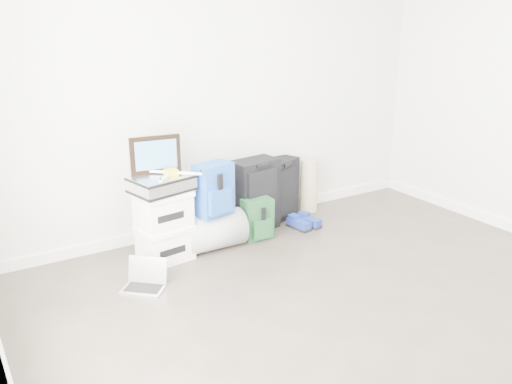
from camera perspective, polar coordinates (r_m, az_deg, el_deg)
ground at (r=3.70m, az=16.36°, el=-15.50°), size 5.00×5.00×0.00m
room_envelope at (r=3.12m, az=19.02°, el=11.98°), size 4.52×5.02×2.71m
boxes_stack at (r=4.63m, az=-9.65°, el=-3.51°), size 0.47×0.40×0.61m
briefcase at (r=4.51m, az=-9.91°, el=0.86°), size 0.53×0.44×0.14m
painting at (r=4.53m, az=-10.53°, el=3.90°), size 0.42×0.08×0.31m
drone at (r=4.49m, az=-8.93°, el=2.07°), size 0.41×0.41×0.05m
duffel_bag at (r=4.84m, az=-4.49°, el=-4.08°), size 0.55×0.35×0.34m
blue_backpack at (r=4.68m, az=-4.43°, el=0.18°), size 0.36×0.30×0.46m
large_suitcase at (r=5.19m, az=-0.09°, el=-0.32°), size 0.48×0.34×0.69m
green_backpack at (r=5.02m, az=0.19°, el=-2.94°), size 0.28×0.21×0.39m
carry_on at (r=5.51m, az=2.61°, el=0.36°), size 0.45×0.38×0.61m
shoes at (r=5.35m, az=5.03°, el=-3.29°), size 0.28×0.28×0.09m
rolled_rug at (r=5.73m, az=5.62°, el=0.72°), size 0.18×0.18×0.56m
laptop at (r=4.30m, az=-11.59°, el=-9.14°), size 0.38×0.37×0.22m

